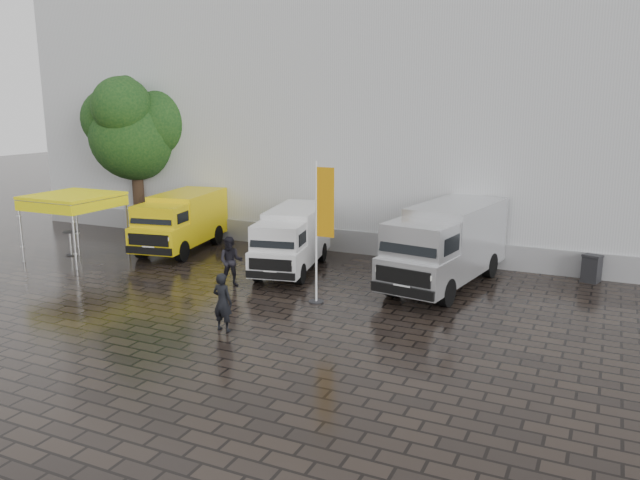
# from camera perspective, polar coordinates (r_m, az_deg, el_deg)

# --- Properties ---
(ground) EXTENTS (120.00, 120.00, 0.00)m
(ground) POSITION_cam_1_polar(r_m,az_deg,el_deg) (19.87, -0.84, -6.64)
(ground) COLOR black
(ground) RESTS_ON ground
(exhibition_hall) EXTENTS (44.00, 16.00, 12.00)m
(exhibition_hall) POSITION_cam_1_polar(r_m,az_deg,el_deg) (33.46, 14.67, 11.24)
(exhibition_hall) COLOR silver
(exhibition_hall) RESTS_ON ground
(hall_plinth) EXTENTS (44.00, 0.15, 1.00)m
(hall_plinth) POSITION_cam_1_polar(r_m,az_deg,el_deg) (26.29, 10.73, -0.94)
(hall_plinth) COLOR gray
(hall_plinth) RESTS_ON ground
(van_yellow) EXTENTS (2.99, 5.75, 2.53)m
(van_yellow) POSITION_cam_1_polar(r_m,az_deg,el_deg) (28.36, -12.62, 1.54)
(van_yellow) COLOR yellow
(van_yellow) RESTS_ON ground
(van_white) EXTENTS (2.93, 5.79, 2.40)m
(van_white) POSITION_cam_1_polar(r_m,az_deg,el_deg) (24.44, -2.58, -0.06)
(van_white) COLOR silver
(van_white) RESTS_ON ground
(van_silver) EXTENTS (3.25, 6.97, 2.90)m
(van_silver) POSITION_cam_1_polar(r_m,az_deg,el_deg) (22.75, 11.41, -0.61)
(van_silver) COLOR silver
(van_silver) RESTS_ON ground
(canopy_tent) EXTENTS (3.18, 3.18, 2.74)m
(canopy_tent) POSITION_cam_1_polar(r_m,az_deg,el_deg) (28.11, -21.75, 3.55)
(canopy_tent) COLOR silver
(canopy_tent) RESTS_ON ground
(flagpole) EXTENTS (0.88, 0.50, 4.69)m
(flagpole) POSITION_cam_1_polar(r_m,az_deg,el_deg) (20.12, 0.11, 1.28)
(flagpole) COLOR black
(flagpole) RESTS_ON ground
(tree) EXTENTS (4.47, 4.47, 8.02)m
(tree) POSITION_cam_1_polar(r_m,az_deg,el_deg) (33.13, -16.57, 9.64)
(tree) COLOR black
(tree) RESTS_ON ground
(cocktail_table) EXTENTS (0.60, 0.60, 1.05)m
(cocktail_table) POSITION_cam_1_polar(r_m,az_deg,el_deg) (29.05, -21.84, -0.29)
(cocktail_table) COLOR black
(cocktail_table) RESTS_ON ground
(wheelie_bin) EXTENTS (0.77, 0.77, 1.03)m
(wheelie_bin) POSITION_cam_1_polar(r_m,az_deg,el_deg) (25.11, 23.59, -2.39)
(wheelie_bin) COLOR black
(wheelie_bin) RESTS_ON ground
(person_front) EXTENTS (0.65, 0.44, 1.74)m
(person_front) POSITION_cam_1_polar(r_m,az_deg,el_deg) (18.30, -8.90, -5.62)
(person_front) COLOR black
(person_front) RESTS_ON ground
(person_tent) EXTENTS (1.08, 0.98, 1.81)m
(person_tent) POSITION_cam_1_polar(r_m,az_deg,el_deg) (22.67, -8.15, -1.95)
(person_tent) COLOR black
(person_tent) RESTS_ON ground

